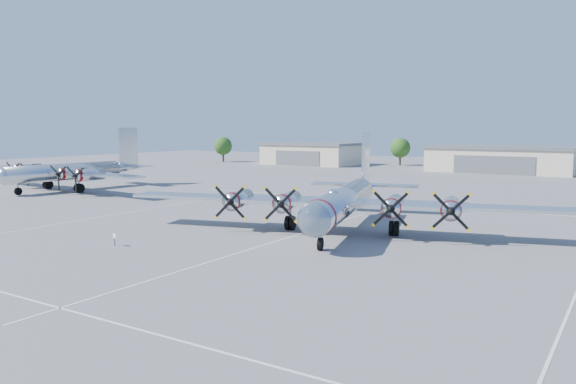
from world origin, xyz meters
The scene contains 9 objects.
ground centered at (0.00, 0.00, 0.00)m, with size 260.00×260.00×0.00m, color #5C5C5E.
parking_lines centered at (0.00, -1.75, 0.01)m, with size 60.00×50.08×0.01m.
hangar_west centered at (-45.00, 81.96, 2.71)m, with size 22.60×14.60×5.40m.
hangar_center centered at (0.00, 81.96, 2.71)m, with size 28.60×14.60×5.40m.
tree_far_west centered at (-70.00, 78.00, 4.22)m, with size 4.80×4.80×6.64m.
tree_west centered at (-25.00, 90.00, 4.22)m, with size 4.80×4.80×6.64m.
main_bomber_b29 centered at (2.20, 5.85, 0.00)m, with size 39.31×26.89×8.69m, color silver, non-canonical shape.
bomber_west centered at (-46.20, 13.24, 0.00)m, with size 34.50×24.43×9.11m, color silver, non-canonical shape.
info_placard centered at (-9.60, -10.27, 0.71)m, with size 0.51×0.21×1.00m.
Camera 1 is at (24.64, -39.20, 9.18)m, focal length 35.00 mm.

